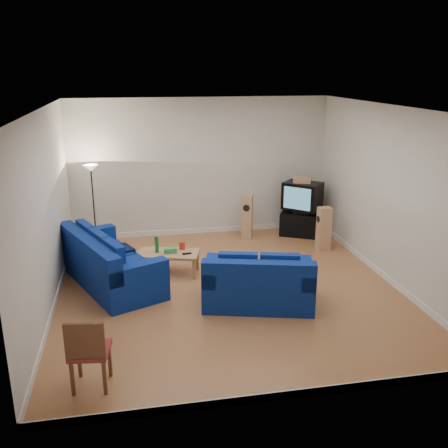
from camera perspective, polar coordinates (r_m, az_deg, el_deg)
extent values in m
cube|color=brown|center=(9.12, 0.48, -7.35)|extent=(6.00, 6.50, 0.01)
cube|color=white|center=(8.30, 0.53, 13.13)|extent=(6.00, 6.50, 0.01)
cube|color=silver|center=(11.70, -2.65, 6.46)|extent=(6.00, 0.01, 3.20)
cube|color=silver|center=(5.59, 7.10, -6.14)|extent=(6.00, 0.01, 3.20)
cube|color=silver|center=(8.53, -19.68, 1.27)|extent=(0.01, 6.50, 3.20)
cube|color=silver|center=(9.61, 18.36, 3.15)|extent=(0.01, 6.50, 3.20)
cube|color=white|center=(12.07, -2.54, -0.74)|extent=(6.00, 0.02, 0.12)
cube|color=white|center=(6.37, 6.53, -18.90)|extent=(6.00, 0.02, 0.12)
cube|color=white|center=(9.05, -18.63, -8.12)|extent=(0.02, 6.50, 0.12)
cube|color=white|center=(10.07, 17.48, -5.36)|extent=(0.02, 6.50, 0.12)
cube|color=navy|center=(9.47, -12.71, -5.27)|extent=(2.00, 2.72, 0.48)
cube|color=navy|center=(9.16, -15.30, -3.01)|extent=(1.24, 2.38, 0.49)
cube|color=navy|center=(10.33, -15.25, -1.31)|extent=(1.09, 0.67, 0.27)
cube|color=navy|center=(8.36, -9.90, -5.41)|extent=(1.09, 0.67, 0.27)
cube|color=#051033|center=(9.40, -11.90, -3.08)|extent=(0.60, 0.60, 0.14)
cube|color=navy|center=(8.51, 3.93, -7.64)|extent=(2.01, 1.44, 0.45)
cube|color=navy|center=(7.97, 3.99, -5.87)|extent=(1.81, 0.69, 0.46)
cube|color=navy|center=(8.40, -1.45, -5.32)|extent=(0.49, 1.04, 0.26)
cube|color=navy|center=(8.41, 9.39, -5.54)|extent=(0.49, 1.04, 0.26)
cube|color=#051033|center=(8.52, 3.97, -5.17)|extent=(0.52, 0.52, 0.13)
cube|color=tan|center=(9.68, -6.43, -3.38)|extent=(1.29, 0.88, 0.05)
cube|color=tan|center=(9.65, -9.81, -4.95)|extent=(0.07, 0.07, 0.38)
cube|color=tan|center=(10.09, -9.13, -3.91)|extent=(0.07, 0.07, 0.38)
cube|color=tan|center=(9.45, -3.45, -5.23)|extent=(0.07, 0.07, 0.38)
cube|color=tan|center=(9.89, -3.06, -4.14)|extent=(0.07, 0.07, 0.38)
cylinder|color=#197233|center=(9.65, -7.69, -2.33)|extent=(0.10, 0.10, 0.32)
cube|color=green|center=(9.63, -6.15, -3.03)|extent=(0.24, 0.14, 0.10)
cylinder|color=red|center=(9.78, -4.80, -2.46)|extent=(0.13, 0.13, 0.15)
cube|color=black|center=(9.55, -4.27, -3.38)|extent=(0.18, 0.07, 0.02)
cube|color=black|center=(11.97, 8.67, -0.01)|extent=(1.03, 0.86, 0.55)
cube|color=black|center=(11.84, 8.83, 1.40)|extent=(0.48, 0.44, 0.09)
cube|color=black|center=(11.84, 8.96, 3.21)|extent=(1.01, 1.00, 0.64)
cube|color=#3C6B85|center=(11.56, 8.35, 2.89)|extent=(0.50, 0.46, 0.51)
cube|color=tan|center=(11.68, 8.91, 4.98)|extent=(0.43, 0.30, 0.14)
cube|color=tan|center=(11.61, 2.65, 0.88)|extent=(0.33, 0.37, 1.04)
cylinder|color=black|center=(11.39, 2.57, 1.84)|extent=(0.15, 0.07, 0.15)
cube|color=tan|center=(11.07, 11.34, -0.51)|extent=(0.29, 0.23, 0.95)
cylinder|color=black|center=(10.95, 10.72, 0.55)|extent=(0.03, 0.14, 0.14)
cylinder|color=black|center=(11.50, -14.31, -2.47)|extent=(0.24, 0.24, 0.03)
cylinder|color=black|center=(11.24, -14.64, 1.74)|extent=(0.03, 0.03, 1.73)
cone|color=white|center=(11.04, -15.00, 6.19)|extent=(0.32, 0.32, 0.14)
cube|color=brown|center=(6.57, -16.95, -16.52)|extent=(0.05, 0.05, 0.47)
cube|color=brown|center=(6.89, -16.21, -14.75)|extent=(0.05, 0.05, 0.47)
cube|color=brown|center=(6.49, -13.49, -16.67)|extent=(0.05, 0.05, 0.47)
cube|color=brown|center=(6.81, -12.93, -14.86)|extent=(0.05, 0.05, 0.47)
cube|color=maroon|center=(6.55, -15.07, -13.80)|extent=(0.53, 0.53, 0.06)
cube|color=brown|center=(6.24, -15.65, -12.78)|extent=(0.47, 0.10, 0.47)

